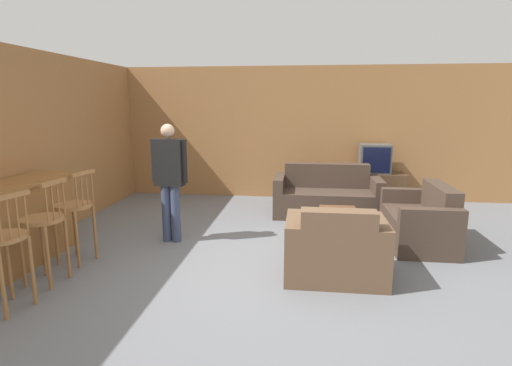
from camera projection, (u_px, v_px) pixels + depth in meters
name	position (u px, v px, depth m)	size (l,w,h in m)	color
ground_plane	(262.00, 270.00, 4.60)	(24.00, 24.00, 0.00)	slate
wall_back	(282.00, 133.00, 7.97)	(9.40, 0.08, 2.60)	#9E6B3D
wall_left	(63.00, 143.00, 6.05)	(0.08, 8.72, 2.60)	#9E6B3D
bar_chair_near	(3.00, 246.00, 3.61)	(0.52, 0.52, 1.12)	#996638
bar_chair_mid	(44.00, 227.00, 4.17)	(0.46, 0.46, 1.12)	#996638
bar_chair_far	(75.00, 212.00, 4.73)	(0.51, 0.51, 1.12)	#996638
couch_far	(327.00, 197.00, 6.82)	(1.78, 0.83, 0.85)	#423328
armchair_near	(335.00, 251.00, 4.34)	(1.08, 0.79, 0.83)	brown
loveseat_right	(420.00, 222.00, 5.40)	(0.77, 1.31, 0.82)	#423328
coffee_table	(339.00, 218.00, 5.49)	(0.52, 0.95, 0.40)	brown
tv_unit	(373.00, 188.00, 7.58)	(1.16, 0.50, 0.60)	#513823
tv	(375.00, 159.00, 7.47)	(0.56, 0.43, 0.54)	#4C4C4C
person_by_window	(170.00, 176.00, 5.39)	(0.51, 0.20, 1.62)	#384260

